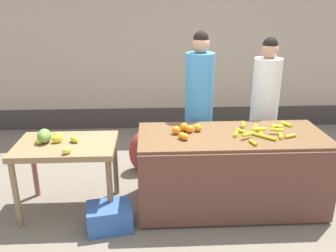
# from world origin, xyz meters

# --- Properties ---
(ground_plane) EXTENTS (24.00, 24.00, 0.00)m
(ground_plane) POSITION_xyz_m (0.00, 0.00, 0.00)
(ground_plane) COLOR #756B5B
(market_wall_back) EXTENTS (7.98, 0.23, 3.22)m
(market_wall_back) POSITION_xyz_m (0.00, 2.68, 1.58)
(market_wall_back) COLOR tan
(market_wall_back) RESTS_ON ground
(fruit_stall_counter) EXTENTS (1.99, 0.87, 0.85)m
(fruit_stall_counter) POSITION_xyz_m (0.35, -0.01, 0.43)
(fruit_stall_counter) COLOR brown
(fruit_stall_counter) RESTS_ON ground
(side_table_wooden) EXTENTS (1.03, 0.70, 0.78)m
(side_table_wooden) POSITION_xyz_m (-1.40, 0.00, 0.68)
(side_table_wooden) COLOR olive
(side_table_wooden) RESTS_ON ground
(banana_bunch_pile) EXTENTS (0.73, 0.64, 0.07)m
(banana_bunch_pile) POSITION_xyz_m (0.68, -0.01, 0.88)
(banana_bunch_pile) COLOR gold
(banana_bunch_pile) RESTS_ON fruit_stall_counter
(orange_pile) EXTENTS (0.33, 0.35, 0.09)m
(orange_pile) POSITION_xyz_m (-0.14, 0.04, 0.89)
(orange_pile) COLOR orange
(orange_pile) RESTS_ON fruit_stall_counter
(mango_papaya_pile) EXTENTS (0.47, 0.49, 0.14)m
(mango_papaya_pile) POSITION_xyz_m (-1.55, 0.02, 0.84)
(mango_papaya_pile) COLOR yellow
(mango_papaya_pile) RESTS_ON side_table_wooden
(vendor_woman_blue_shirt) EXTENTS (0.34, 0.34, 1.86)m
(vendor_woman_blue_shirt) POSITION_xyz_m (0.08, 0.67, 0.94)
(vendor_woman_blue_shirt) COLOR #33333D
(vendor_woman_blue_shirt) RESTS_ON ground
(vendor_woman_white_shirt) EXTENTS (0.34, 0.34, 1.78)m
(vendor_woman_white_shirt) POSITION_xyz_m (0.93, 0.76, 0.90)
(vendor_woman_white_shirt) COLOR #33333D
(vendor_woman_white_shirt) RESTS_ON ground
(produce_crate) EXTENTS (0.49, 0.39, 0.26)m
(produce_crate) POSITION_xyz_m (-0.94, -0.39, 0.13)
(produce_crate) COLOR #3359A5
(produce_crate) RESTS_ON ground
(produce_sack) EXTENTS (0.45, 0.42, 0.55)m
(produce_sack) POSITION_xyz_m (-0.63, 0.89, 0.28)
(produce_sack) COLOR maroon
(produce_sack) RESTS_ON ground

